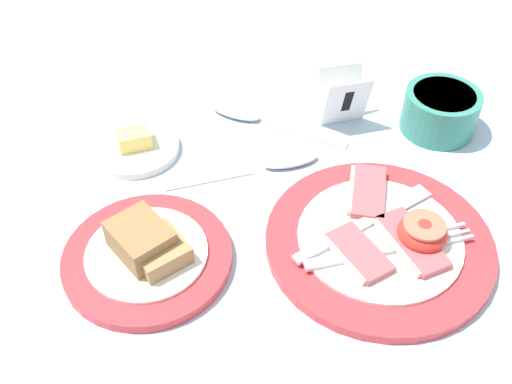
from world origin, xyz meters
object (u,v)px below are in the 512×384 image
Objects in this scene: bread_plate at (147,253)px; number_card at (343,98)px; teaspoon_by_saucer at (269,165)px; teaspoon_near_cup at (254,118)px; breakfast_plate at (382,239)px; sugar_cup at (441,110)px; butter_dish at (135,146)px.

number_card is (0.26, 0.21, 0.02)m from bread_plate.
number_card is 0.14m from teaspoon_by_saucer.
bread_plate is 1.02× the size of teaspoon_near_cup.
bread_plate reaches higher than breakfast_plate.
teaspoon_near_cup is (-0.11, 0.24, -0.01)m from breakfast_plate.
teaspoon_near_cup is at bearing 84.91° from teaspoon_by_saucer.
bread_plate is 0.42m from sugar_cup.
number_card is 0.12m from teaspoon_near_cup.
bread_plate reaches higher than butter_dish.
teaspoon_by_saucer is at bearing -17.68° from butter_dish.
teaspoon_by_saucer is (0.15, 0.13, -0.01)m from bread_plate.
breakfast_plate is at bearing -123.95° from sugar_cup.
sugar_cup is 0.55× the size of teaspoon_near_cup.
butter_dish is 0.57× the size of teaspoon_by_saucer.
teaspoon_near_cup is at bearing 15.60° from butter_dish.
number_card is at bearing 27.96° from teaspoon_by_saucer.
teaspoon_by_saucer is at bearing 125.45° from teaspoon_near_cup.
number_card reaches higher than butter_dish.
butter_dish is (-0.02, 0.18, -0.01)m from bread_plate.
bread_plate is at bearing -84.79° from butter_dish.
breakfast_plate is 0.26m from teaspoon_near_cup.
bread_plate is at bearing 178.12° from breakfast_plate.
breakfast_plate is 0.25m from bread_plate.
number_card reaches higher than sugar_cup.
butter_dish is 0.63× the size of teaspoon_near_cup.
breakfast_plate reaches higher than teaspoon_near_cup.
sugar_cup reaches higher than teaspoon_near_cup.
number_card is 0.38× the size of teaspoon_by_saucer.
bread_plate is at bearing -147.51° from teaspoon_by_saucer.
breakfast_plate is at bearing -35.70° from butter_dish.
sugar_cup is (0.13, 0.19, 0.02)m from breakfast_plate.
teaspoon_by_saucer is (-0.11, -0.08, -0.03)m from number_card.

